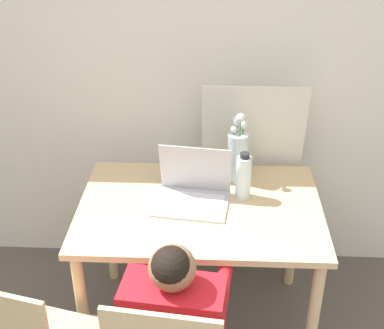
{
  "coord_description": "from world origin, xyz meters",
  "views": [
    {
      "loc": [
        0.3,
        -0.34,
        2.07
      ],
      "look_at": [
        0.21,
        1.69,
        0.9
      ],
      "focal_mm": 50.0,
      "sensor_mm": 36.0,
      "label": 1
    }
  ],
  "objects_px": {
    "water_bottle": "(244,177)",
    "person_seated": "(176,322)",
    "flower_vase": "(237,153)",
    "laptop": "(193,189)"
  },
  "relations": [
    {
      "from": "laptop",
      "to": "water_bottle",
      "type": "bearing_deg",
      "value": 15.94
    },
    {
      "from": "laptop",
      "to": "water_bottle",
      "type": "xyz_separation_m",
      "value": [
        0.23,
        0.04,
        0.05
      ]
    },
    {
      "from": "laptop",
      "to": "flower_vase",
      "type": "xyz_separation_m",
      "value": [
        0.2,
        0.19,
        0.08
      ]
    },
    {
      "from": "flower_vase",
      "to": "laptop",
      "type": "bearing_deg",
      "value": -135.83
    },
    {
      "from": "person_seated",
      "to": "flower_vase",
      "type": "height_order",
      "value": "flower_vase"
    },
    {
      "from": "flower_vase",
      "to": "water_bottle",
      "type": "xyz_separation_m",
      "value": [
        0.03,
        -0.16,
        -0.03
      ]
    },
    {
      "from": "water_bottle",
      "to": "person_seated",
      "type": "bearing_deg",
      "value": -110.82
    },
    {
      "from": "flower_vase",
      "to": "water_bottle",
      "type": "relative_size",
      "value": 1.56
    },
    {
      "from": "flower_vase",
      "to": "water_bottle",
      "type": "distance_m",
      "value": 0.16
    },
    {
      "from": "person_seated",
      "to": "water_bottle",
      "type": "distance_m",
      "value": 0.75
    }
  ]
}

